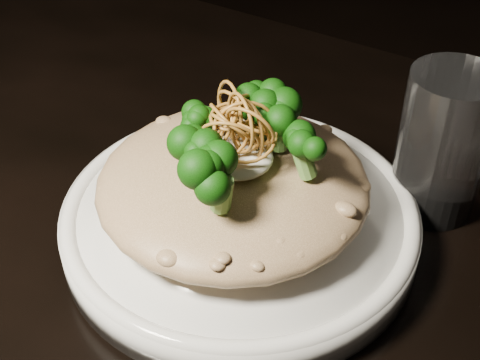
% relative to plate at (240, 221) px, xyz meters
% --- Properties ---
extents(plate, '(0.27, 0.27, 0.03)m').
position_rel_plate_xyz_m(plate, '(0.00, 0.00, 0.00)').
color(plate, silver).
rests_on(plate, table).
extents(risotto, '(0.20, 0.20, 0.04)m').
position_rel_plate_xyz_m(risotto, '(-0.01, -0.00, 0.04)').
color(risotto, brown).
rests_on(risotto, plate).
extents(broccoli, '(0.11, 0.11, 0.04)m').
position_rel_plate_xyz_m(broccoli, '(0.00, -0.00, 0.08)').
color(broccoli, black).
rests_on(broccoli, risotto).
extents(cheese, '(0.05, 0.05, 0.01)m').
position_rel_plate_xyz_m(cheese, '(0.00, -0.00, 0.07)').
color(cheese, silver).
rests_on(cheese, risotto).
extents(shallots, '(0.05, 0.05, 0.03)m').
position_rel_plate_xyz_m(shallots, '(-0.00, 0.00, 0.09)').
color(shallots, brown).
rests_on(shallots, cheese).
extents(drinking_glass, '(0.08, 0.08, 0.12)m').
position_rel_plate_xyz_m(drinking_glass, '(0.11, 0.11, 0.05)').
color(drinking_glass, silver).
rests_on(drinking_glass, table).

